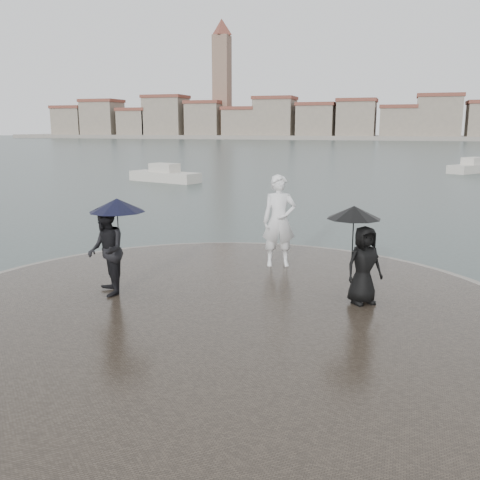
% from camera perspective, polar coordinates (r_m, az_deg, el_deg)
% --- Properties ---
extents(ground, '(400.00, 400.00, 0.00)m').
position_cam_1_polar(ground, '(7.81, -11.06, -17.67)').
color(ground, '#2B3835').
rests_on(ground, ground).
extents(kerb_ring, '(12.50, 12.50, 0.32)m').
position_cam_1_polar(kerb_ring, '(10.65, -2.10, -8.20)').
color(kerb_ring, gray).
rests_on(kerb_ring, ground).
extents(quay_tip, '(11.90, 11.90, 0.36)m').
position_cam_1_polar(quay_tip, '(10.65, -2.10, -8.10)').
color(quay_tip, '#2D261E').
rests_on(quay_tip, ground).
extents(statue, '(0.98, 0.80, 2.31)m').
position_cam_1_polar(statue, '(13.47, 4.20, 2.05)').
color(statue, white).
rests_on(statue, quay_tip).
extents(visitor_left, '(1.39, 1.26, 2.04)m').
position_cam_1_polar(visitor_left, '(11.42, -13.85, -0.03)').
color(visitor_left, black).
rests_on(visitor_left, quay_tip).
extents(visitor_right, '(1.25, 1.08, 1.95)m').
position_cam_1_polar(visitor_right, '(10.84, 12.74, -0.80)').
color(visitor_right, black).
rests_on(visitor_right, quay_tip).
extents(far_skyline, '(260.00, 20.00, 37.00)m').
position_cam_1_polar(far_skyline, '(166.92, 14.32, 12.24)').
color(far_skyline, gray).
rests_on(far_skyline, ground).
extents(boats, '(26.89, 19.11, 1.50)m').
position_cam_1_polar(boats, '(42.69, 9.85, 7.17)').
color(boats, beige).
rests_on(boats, ground).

